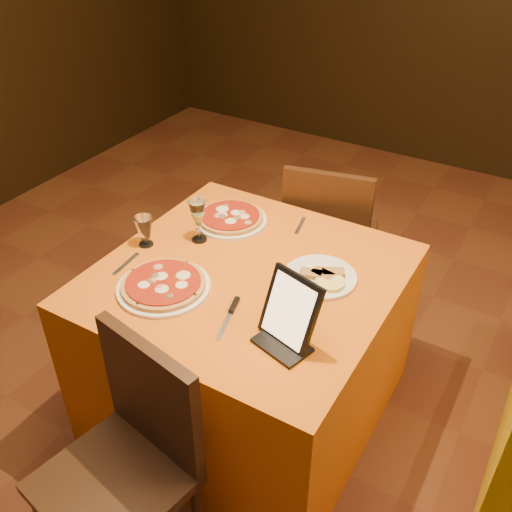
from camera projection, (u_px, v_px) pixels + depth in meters
The scene contains 12 objects.
main_table at pixel (248, 344), 2.41m from camera, with size 1.10×1.10×0.75m, color #D2610D.
chair_main_near at pixel (113, 482), 1.79m from camera, with size 0.44×0.44×0.91m, color black, non-canonical shape.
chair_main_far at pixel (331, 237), 2.94m from camera, with size 0.45×0.45×0.91m, color black, non-canonical shape.
pizza_near at pixel (164, 286), 2.11m from camera, with size 0.35×0.35×0.03m.
pizza_far at pixel (230, 219), 2.50m from camera, with size 0.32×0.32×0.03m.
cutlet_dish at pixel (320, 276), 2.16m from camera, with size 0.28×0.28×0.03m.
wine_glass at pixel (198, 221), 2.33m from camera, with size 0.07×0.07×0.19m, color #C8C972, non-canonical shape.
water_glass at pixel (144, 231), 2.32m from camera, with size 0.07×0.07×0.13m, color white, non-canonical shape.
tablet at pixel (290, 310), 1.83m from camera, with size 0.20×0.02×0.24m, color black.
knife at pixel (227, 322), 1.96m from camera, with size 0.19×0.02×0.01m, color silver.
fork_near at pixel (126, 264), 2.24m from camera, with size 0.16×0.02×0.01m, color silver.
fork_far at pixel (300, 226), 2.47m from camera, with size 0.14×0.02×0.01m, color silver.
Camera 1 is at (0.42, -0.95, 2.06)m, focal length 40.00 mm.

